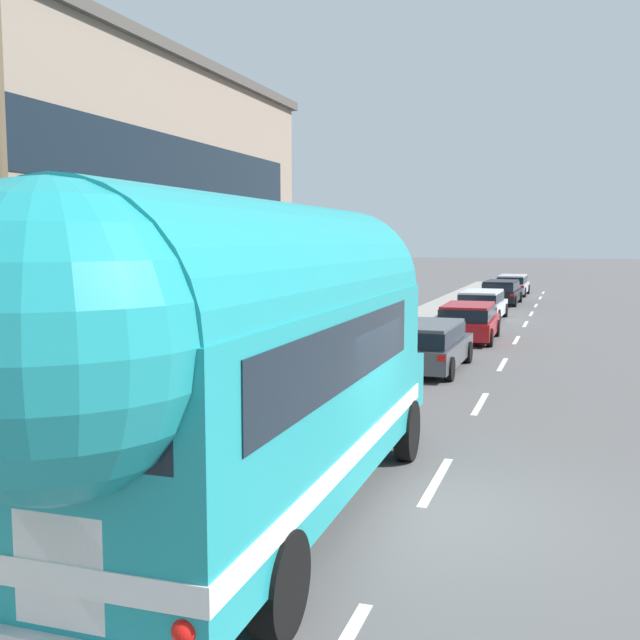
{
  "coord_description": "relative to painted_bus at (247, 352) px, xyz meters",
  "views": [
    {
      "loc": [
        1.84,
        -9.58,
        3.63
      ],
      "look_at": [
        -2.09,
        2.08,
        2.32
      ],
      "focal_mm": 41.97,
      "sensor_mm": 36.0,
      "label": 1
    }
  ],
  "objects": [
    {
      "name": "painted_bus",
      "position": [
        0.0,
        0.0,
        0.0
      ],
      "size": [
        2.67,
        10.4,
        4.12
      ],
      "color": "teal",
      "rests_on": "ground"
    },
    {
      "name": "sidewalk_slab",
      "position": [
        -2.92,
        11.53,
        -2.23
      ],
      "size": [
        2.22,
        90.0,
        0.15
      ],
      "primitive_type": "cube",
      "color": "gray",
      "rests_on": "ground"
    },
    {
      "name": "car_fourth",
      "position": [
        -0.13,
        35.41,
        -1.51
      ],
      "size": [
        2.06,
        4.74,
        1.37
      ],
      "color": "black",
      "rests_on": "ground"
    },
    {
      "name": "car_lead",
      "position": [
        -0.1,
        12.43,
        -1.51
      ],
      "size": [
        1.96,
        4.57,
        1.37
      ],
      "color": "#474C51",
      "rests_on": "ground"
    },
    {
      "name": "car_third",
      "position": [
        -0.2,
        26.5,
        -1.51
      ],
      "size": [
        1.98,
        4.64,
        1.37
      ],
      "color": "white",
      "rests_on": "ground"
    },
    {
      "name": "lane_markings",
      "position": [
        -0.74,
        14.51,
        -2.3
      ],
      "size": [
        3.72,
        80.0,
        0.01
      ],
      "color": "silver",
      "rests_on": "ground"
    },
    {
      "name": "car_fifth",
      "position": [
        -0.05,
        42.83,
        -1.51
      ],
      "size": [
        1.98,
        4.79,
        1.37
      ],
      "color": "silver",
      "rests_on": "ground"
    },
    {
      "name": "car_second",
      "position": [
        0.15,
        19.05,
        -1.51
      ],
      "size": [
        1.99,
        4.39,
        1.37
      ],
      "color": "#A5191E",
      "rests_on": "ground"
    },
    {
      "name": "ground_plane",
      "position": [
        1.79,
        1.53,
        -2.31
      ],
      "size": [
        300.0,
        300.0,
        0.0
      ],
      "primitive_type": "plane",
      "color": "#565454"
    }
  ]
}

